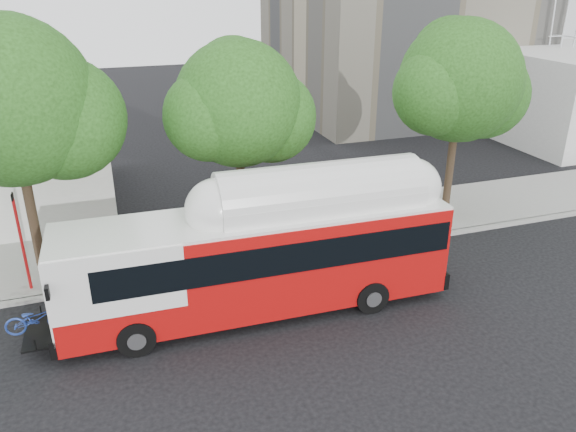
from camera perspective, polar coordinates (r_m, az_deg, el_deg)
The scene contains 9 objects.
ground at distance 19.76m, azimuth 2.74°, elevation -9.70°, with size 120.00×120.00×0.00m, color black.
sidewalk at distance 25.11m, azimuth -2.67°, elevation -1.88°, with size 60.00×5.00×0.15m, color gray.
curb_strip at distance 22.89m, azimuth -0.83°, elevation -4.51°, with size 60.00×0.30×0.15m, color gray.
red_curb_segment at distance 22.26m, azimuth -8.22°, elevation -5.62°, with size 10.00×0.32×0.16m, color maroon.
street_tree_left at distance 21.45m, azimuth -25.03°, elevation 10.00°, with size 6.67×5.80×9.74m.
street_tree_mid at distance 22.67m, azimuth -4.10°, elevation 10.90°, with size 5.75×5.00×8.62m.
street_tree_right at distance 26.76m, azimuth 17.77°, elevation 12.56°, with size 6.21×5.40×9.18m.
transit_bus at distance 18.95m, azimuth -2.79°, elevation -4.51°, with size 13.99×3.22×4.12m.
signal_pole at distance 22.07m, azimuth -25.41°, elevation -2.50°, with size 0.11×0.37×3.88m.
Camera 1 is at (-6.23, -15.35, 10.77)m, focal length 35.00 mm.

